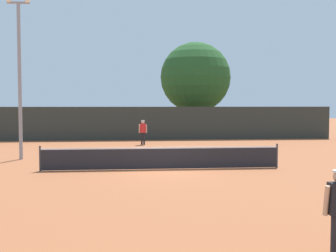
# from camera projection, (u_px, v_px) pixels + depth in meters

# --- Properties ---
(ground_plane) EXTENTS (120.00, 120.00, 0.00)m
(ground_plane) POSITION_uv_depth(u_px,v_px,m) (162.00, 169.00, 18.15)
(ground_plane) COLOR #9E5633
(tennis_net) EXTENTS (10.39, 0.08, 1.07)m
(tennis_net) POSITION_uv_depth(u_px,v_px,m) (162.00, 158.00, 18.12)
(tennis_net) COLOR #232328
(tennis_net) RESTS_ON ground
(perimeter_fence) EXTENTS (29.88, 0.12, 2.61)m
(perimeter_fence) POSITION_uv_depth(u_px,v_px,m) (147.00, 123.00, 32.82)
(perimeter_fence) COLOR #2D332D
(perimeter_fence) RESTS_ON ground
(player_receiving) EXTENTS (0.57, 0.25, 1.70)m
(player_receiving) POSITION_uv_depth(u_px,v_px,m) (143.00, 130.00, 28.90)
(player_receiving) COLOR red
(player_receiving) RESTS_ON ground
(tennis_ball) EXTENTS (0.07, 0.07, 0.07)m
(tennis_ball) POSITION_uv_depth(u_px,v_px,m) (95.00, 167.00, 18.49)
(tennis_ball) COLOR #CCE033
(tennis_ball) RESTS_ON ground
(light_pole) EXTENTS (1.18, 0.28, 8.19)m
(light_pole) POSITION_uv_depth(u_px,v_px,m) (19.00, 68.00, 21.18)
(light_pole) COLOR gray
(light_pole) RESTS_ON ground
(large_tree) EXTENTS (6.47, 6.47, 8.51)m
(large_tree) POSITION_uv_depth(u_px,v_px,m) (195.00, 78.00, 38.62)
(large_tree) COLOR brown
(large_tree) RESTS_ON ground
(parked_car_near) EXTENTS (2.34, 4.38, 1.69)m
(parked_car_near) POSITION_uv_depth(u_px,v_px,m) (207.00, 126.00, 39.00)
(parked_car_near) COLOR #B7B7BC
(parked_car_near) RESTS_ON ground
(parked_car_mid) EXTENTS (1.98, 4.24, 1.69)m
(parked_car_mid) POSITION_uv_depth(u_px,v_px,m) (247.00, 124.00, 42.50)
(parked_car_mid) COLOR #B7B7BC
(parked_car_mid) RESTS_ON ground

